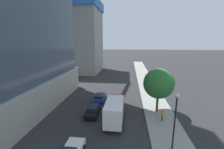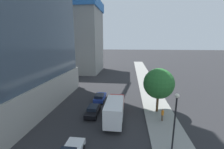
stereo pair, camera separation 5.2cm
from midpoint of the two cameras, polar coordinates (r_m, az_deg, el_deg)
sidewalk at (r=24.00m, az=18.04°, el=-15.01°), size 4.46×120.00×0.15m
construction_building at (r=55.61m, az=-12.26°, el=14.93°), size 15.17×27.27×31.90m
street_lamp at (r=16.14m, az=23.05°, el=-13.71°), size 0.44×0.44×6.01m
street_tree at (r=23.75m, az=17.41°, el=-3.30°), size 4.62×4.62×6.85m
car_black at (r=23.50m, az=-7.20°, el=-13.45°), size 1.72×4.12×1.33m
car_blue at (r=28.41m, az=-4.56°, el=-8.61°), size 1.79×4.20×1.39m
box_truck at (r=21.36m, az=1.16°, el=-12.96°), size 2.30×7.59×3.14m
pedestrian_orange_shirt at (r=22.43m, az=18.71°, el=-14.29°), size 0.34×0.34×1.76m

